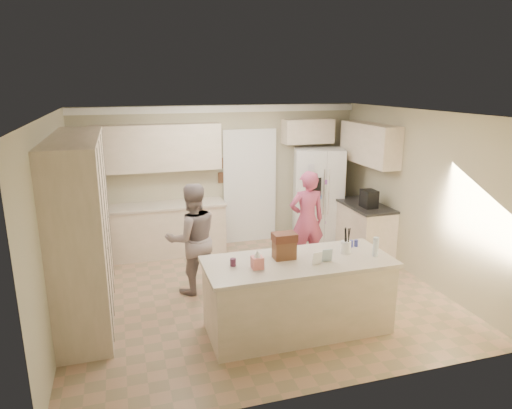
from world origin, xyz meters
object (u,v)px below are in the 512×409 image
object	(u,v)px
coffee_maker	(369,199)
island_base	(298,297)
refrigerator	(318,195)
utensil_crock	(346,247)
teen_boy	(193,239)
teen_girl	(307,220)
tissue_box	(257,263)
dollhouse_body	(284,250)

from	to	relation	value
coffee_maker	island_base	xyz separation A→B (m)	(-2.05, -1.90, -0.63)
refrigerator	utensil_crock	size ratio (longest dim) A/B	12.00
teen_boy	utensil_crock	bearing A→B (deg)	133.64
utensil_crock	teen_girl	world-z (taller)	teen_girl
tissue_box	coffee_maker	bearing A→B (deg)	37.57
coffee_maker	island_base	world-z (taller)	coffee_maker
tissue_box	teen_boy	size ratio (longest dim) A/B	0.09
island_base	utensil_crock	distance (m)	0.86
coffee_maker	teen_boy	xyz separation A→B (m)	(-3.10, -0.45, -0.26)
utensil_crock	refrigerator	bearing A→B (deg)	72.20
utensil_crock	dollhouse_body	xyz separation A→B (m)	(-0.80, 0.05, 0.04)
teen_boy	dollhouse_body	bearing A→B (deg)	116.86
dollhouse_body	coffee_maker	bearing A→B (deg)	39.29
refrigerator	island_base	distance (m)	3.43
teen_boy	refrigerator	bearing A→B (deg)	-156.64
island_base	teen_girl	bearing A→B (deg)	64.29
utensil_crock	teen_girl	size ratio (longest dim) A/B	0.09
teen_boy	teen_girl	world-z (taller)	teen_girl
coffee_maker	utensil_crock	xyz separation A→B (m)	(-1.40, -1.85, -0.07)
coffee_maker	island_base	size ratio (longest dim) A/B	0.14
island_base	utensil_crock	size ratio (longest dim) A/B	14.67
dollhouse_body	teen_girl	world-z (taller)	teen_girl
island_base	refrigerator	bearing A→B (deg)	61.98
tissue_box	island_base	bearing A→B (deg)	10.30
utensil_crock	dollhouse_body	bearing A→B (deg)	176.42
dollhouse_body	utensil_crock	bearing A→B (deg)	-3.58
dollhouse_body	teen_boy	world-z (taller)	teen_boy
refrigerator	dollhouse_body	bearing A→B (deg)	-104.44
island_base	teen_girl	size ratio (longest dim) A/B	1.35
coffee_maker	dollhouse_body	world-z (taller)	coffee_maker
refrigerator	coffee_maker	xyz separation A→B (m)	(0.45, -1.10, 0.17)
refrigerator	coffee_maker	world-z (taller)	refrigerator
utensil_crock	teen_boy	world-z (taller)	teen_boy
refrigerator	island_base	world-z (taller)	refrigerator
coffee_maker	teen_girl	xyz separation A→B (m)	(-1.18, -0.08, -0.25)
island_base	teen_boy	bearing A→B (deg)	126.09
utensil_crock	tissue_box	size ratio (longest dim) A/B	1.07
refrigerator	teen_girl	distance (m)	1.39
coffee_maker	teen_girl	bearing A→B (deg)	-175.93
refrigerator	utensil_crock	bearing A→B (deg)	-91.18
refrigerator	tissue_box	world-z (taller)	refrigerator
refrigerator	dollhouse_body	xyz separation A→B (m)	(-1.75, -2.90, 0.14)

